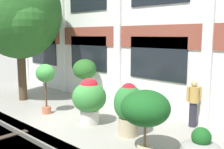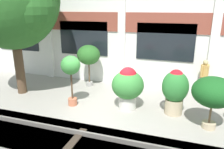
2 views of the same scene
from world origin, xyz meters
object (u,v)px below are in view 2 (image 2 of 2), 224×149
object	(u,v)px
resident_by_doorway	(204,77)
potted_plant_glazed_jar	(128,86)
potted_plant_terracotta_small	(89,55)
potted_plant_tall_urn	(213,93)
potted_plant_fluted_column	(175,89)
potted_plant_low_pan	(71,68)

from	to	relation	value
resident_by_doorway	potted_plant_glazed_jar	bearing A→B (deg)	-104.44
potted_plant_terracotta_small	potted_plant_tall_urn	xyz separation A→B (m)	(5.33, -2.46, -0.31)
potted_plant_fluted_column	potted_plant_low_pan	distance (m)	3.97
potted_plant_fluted_column	potted_plant_terracotta_small	xyz separation A→B (m)	(-4.16, 1.76, 0.58)
potted_plant_fluted_column	resident_by_doorway	size ratio (longest dim) A/B	1.04
potted_plant_glazed_jar	potted_plant_terracotta_small	xyz separation A→B (m)	(-2.44, 1.88, 0.61)
potted_plant_fluted_column	potted_plant_tall_urn	world-z (taller)	potted_plant_tall_urn
potted_plant_fluted_column	potted_plant_terracotta_small	world-z (taller)	potted_plant_terracotta_small
potted_plant_low_pan	potted_plant_fluted_column	bearing A→B (deg)	7.64
potted_plant_glazed_jar	resident_by_doorway	xyz separation A→B (m)	(2.84, 2.27, -0.07)
potted_plant_glazed_jar	potted_plant_low_pan	size ratio (longest dim) A/B	0.82
potted_plant_fluted_column	potted_plant_tall_urn	bearing A→B (deg)	-31.03
potted_plant_terracotta_small	resident_by_doorway	world-z (taller)	potted_plant_terracotta_small
potted_plant_glazed_jar	potted_plant_low_pan	distance (m)	2.28
potted_plant_terracotta_small	potted_plant_low_pan	distance (m)	2.30
potted_plant_tall_urn	resident_by_doorway	xyz separation A→B (m)	(-0.05, 2.85, -0.36)
potted_plant_terracotta_small	potted_plant_tall_urn	distance (m)	5.88
potted_plant_glazed_jar	potted_plant_tall_urn	xyz separation A→B (m)	(2.89, -0.58, 0.30)
potted_plant_tall_urn	potted_plant_low_pan	bearing A→B (deg)	177.98
potted_plant_glazed_jar	potted_plant_fluted_column	xyz separation A→B (m)	(1.73, 0.12, 0.03)
potted_plant_fluted_column	resident_by_doorway	xyz separation A→B (m)	(1.11, 2.15, -0.09)
potted_plant_fluted_column	potted_plant_low_pan	size ratio (longest dim) A/B	0.83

